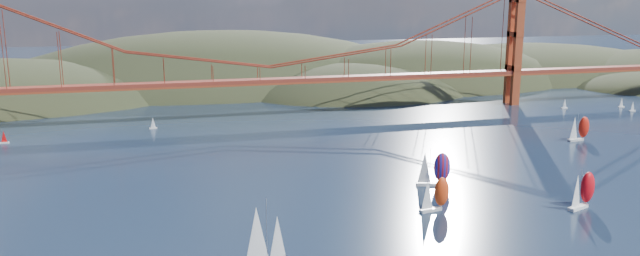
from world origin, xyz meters
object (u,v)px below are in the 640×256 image
object	(u,v)px
sloop_navy	(263,238)
racer_1	(582,190)
racer_3	(579,128)
racer_rwb	(433,168)
racer_0	(434,193)

from	to	relation	value
sloop_navy	racer_1	world-z (taller)	sloop_navy
sloop_navy	racer_1	size ratio (longest dim) A/B	1.37
racer_3	racer_rwb	distance (m)	84.27
racer_0	racer_1	xyz separation A→B (m)	(36.84, -8.01, 0.39)
racer_rwb	racer_3	bearing A→B (deg)	41.40
sloop_navy	racer_0	bearing A→B (deg)	12.96
sloop_navy	racer_3	xyz separation A→B (m)	(131.58, 77.68, -1.56)
racer_rwb	sloop_navy	bearing A→B (deg)	-128.05
sloop_navy	racer_3	distance (m)	152.80
racer_1	racer_3	world-z (taller)	racer_1
sloop_navy	racer_0	size ratio (longest dim) A/B	1.49
racer_0	racer_1	bearing A→B (deg)	-22.92
racer_3	racer_1	bearing A→B (deg)	-132.50
racer_0	racer_rwb	size ratio (longest dim) A/B	0.88
sloop_navy	racer_3	bearing A→B (deg)	18.82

